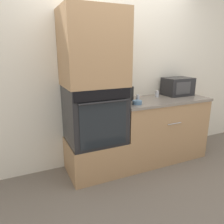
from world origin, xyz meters
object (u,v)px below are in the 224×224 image
(wall_oven, at_px, (95,114))
(bowl, at_px, (137,102))
(knife_block, at_px, (127,93))
(condiment_jar_mid, at_px, (157,94))
(microwave, at_px, (178,86))
(condiment_jar_near, at_px, (138,99))

(wall_oven, distance_m, bowl, 0.57)
(knife_block, distance_m, condiment_jar_mid, 0.50)
(knife_block, height_order, bowl, knife_block)
(wall_oven, distance_m, condiment_jar_mid, 1.05)
(microwave, xyz_separation_m, condiment_jar_mid, (-0.38, 0.00, -0.09))
(bowl, bearing_deg, condiment_jar_near, 55.54)
(knife_block, distance_m, bowl, 0.27)
(condiment_jar_near, bearing_deg, microwave, 12.40)
(knife_block, xyz_separation_m, condiment_jar_near, (0.06, -0.18, -0.05))
(wall_oven, bearing_deg, knife_block, 13.12)
(condiment_jar_mid, bearing_deg, knife_block, -179.77)
(microwave, bearing_deg, knife_block, 179.85)
(condiment_jar_mid, bearing_deg, microwave, -0.67)
(microwave, bearing_deg, condiment_jar_near, -167.60)
(knife_block, bearing_deg, wall_oven, -166.88)
(condiment_jar_near, relative_size, condiment_jar_mid, 1.14)
(microwave, height_order, condiment_jar_mid, microwave)
(condiment_jar_mid, bearing_deg, bowl, -151.84)
(microwave, height_order, condiment_jar_near, microwave)
(microwave, xyz_separation_m, knife_block, (-0.88, 0.00, -0.03))
(microwave, bearing_deg, condiment_jar_mid, 179.33)
(bowl, relative_size, condiment_jar_mid, 1.28)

